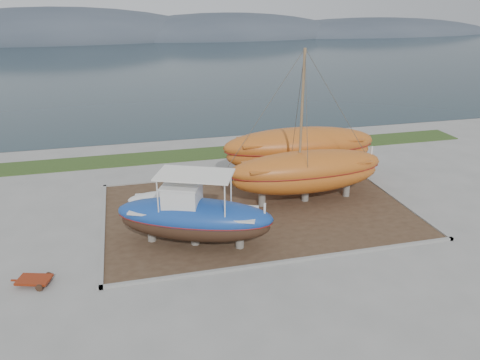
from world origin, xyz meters
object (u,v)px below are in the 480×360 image
object	(u,v)px
white_dinghy	(163,202)
orange_bare_hull	(299,154)
orange_sailboat	(309,129)
blue_caique	(194,210)
red_trailer	(34,281)

from	to	relation	value
white_dinghy	orange_bare_hull	distance (m)	10.52
orange_sailboat	white_dinghy	bearing A→B (deg)	175.48
blue_caique	red_trailer	xyz separation A→B (m)	(-7.71, -1.78, -1.89)
blue_caique	orange_bare_hull	bearing A→B (deg)	64.26
blue_caique	white_dinghy	xyz separation A→B (m)	(-1.25, 4.36, -1.37)
orange_bare_hull	red_trailer	xyz separation A→B (m)	(-16.39, -9.41, -1.69)
blue_caique	red_trailer	distance (m)	8.13
blue_caique	orange_bare_hull	world-z (taller)	blue_caique
orange_bare_hull	red_trailer	bearing A→B (deg)	-147.93
orange_sailboat	orange_bare_hull	xyz separation A→B (m)	(1.00, 3.83, -2.94)
orange_sailboat	red_trailer	distance (m)	17.02
blue_caique	orange_bare_hull	distance (m)	11.56
blue_caique	white_dinghy	distance (m)	4.74
blue_caique	orange_bare_hull	xyz separation A→B (m)	(8.69, 7.62, -0.20)
white_dinghy	orange_sailboat	bearing A→B (deg)	0.24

